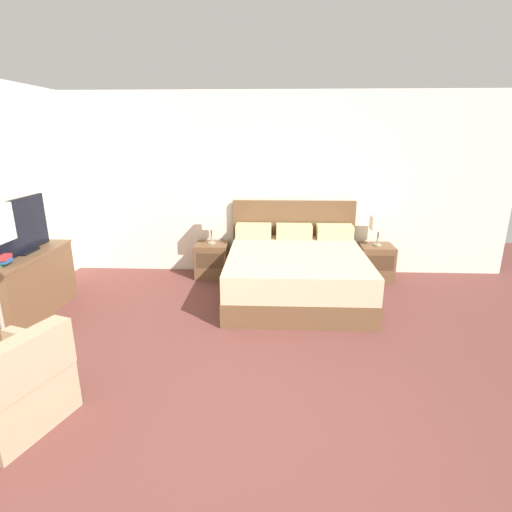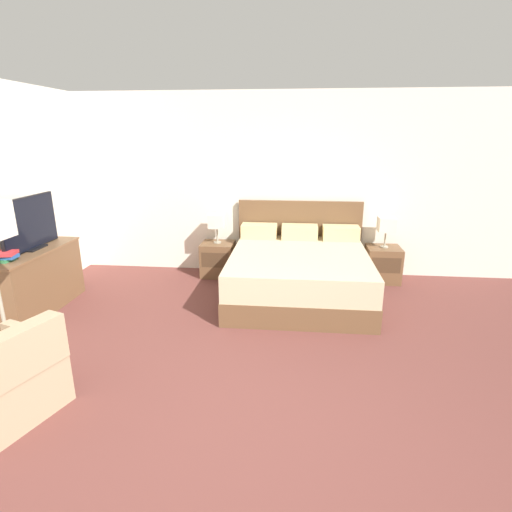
% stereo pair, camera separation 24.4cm
% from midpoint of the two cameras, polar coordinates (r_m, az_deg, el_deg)
% --- Properties ---
extents(ground_plane, '(11.20, 11.20, 0.00)m').
position_cam_midpoint_polar(ground_plane, '(3.04, 0.04, -25.69)').
color(ground_plane, brown).
extents(wall_back, '(7.21, 0.06, 2.66)m').
position_cam_midpoint_polar(wall_back, '(6.04, 3.66, 10.02)').
color(wall_back, silver).
rests_on(wall_back, ground).
extents(bed, '(1.83, 1.96, 1.12)m').
position_cam_midpoint_polar(bed, '(5.29, 7.47, -2.31)').
color(bed, brown).
rests_on(bed, ground).
extents(nightstand_left, '(0.48, 0.44, 0.51)m').
position_cam_midpoint_polar(nightstand_left, '(6.05, -4.32, -0.45)').
color(nightstand_left, brown).
rests_on(nightstand_left, ground).
extents(nightstand_right, '(0.48, 0.44, 0.51)m').
position_cam_midpoint_polar(nightstand_right, '(6.12, 18.74, -1.11)').
color(nightstand_right, brown).
rests_on(nightstand_right, ground).
extents(table_lamp_left, '(0.23, 0.23, 0.44)m').
position_cam_midpoint_polar(table_lamp_left, '(5.90, -4.44, 4.95)').
color(table_lamp_left, gray).
rests_on(table_lamp_left, nightstand_left).
extents(table_lamp_right, '(0.23, 0.23, 0.44)m').
position_cam_midpoint_polar(table_lamp_right, '(5.98, 19.26, 4.20)').
color(table_lamp_right, gray).
rests_on(table_lamp_right, nightstand_right).
extents(dresser, '(0.48, 1.36, 0.76)m').
position_cam_midpoint_polar(dresser, '(5.40, -27.95, -3.07)').
color(dresser, brown).
rests_on(dresser, ground).
extents(tv, '(0.18, 0.96, 0.62)m').
position_cam_midpoint_polar(tv, '(5.29, -28.49, 4.03)').
color(tv, black).
rests_on(tv, dresser).
extents(book_red_cover, '(0.19, 0.19, 0.03)m').
position_cam_midpoint_polar(book_red_cover, '(4.99, -31.19, -0.44)').
color(book_red_cover, '#2D7042').
rests_on(book_red_cover, dresser).
extents(book_blue_cover, '(0.26, 0.16, 0.04)m').
position_cam_midpoint_polar(book_blue_cover, '(4.98, -31.14, -0.07)').
color(book_blue_cover, '#234C8E').
rests_on(book_blue_cover, book_red_cover).
extents(book_small_top, '(0.24, 0.23, 0.04)m').
position_cam_midpoint_polar(book_small_top, '(4.96, -31.04, 0.32)').
color(book_small_top, '#B7282D').
rests_on(book_small_top, book_blue_cover).
extents(armchair_by_window, '(0.87, 0.86, 0.76)m').
position_cam_midpoint_polar(armchair_by_window, '(3.60, -30.48, -15.24)').
color(armchair_by_window, '#9E8466').
rests_on(armchair_by_window, ground).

